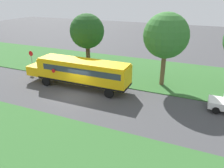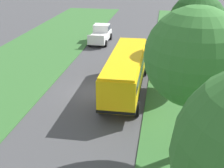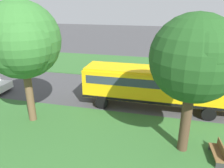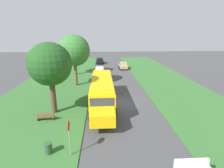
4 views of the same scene
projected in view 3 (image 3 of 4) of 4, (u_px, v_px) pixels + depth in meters
The scene contains 6 objects.
ground_plane at pixel (149, 95), 19.82m from camera, with size 120.00×120.00×0.00m, color #424244.
grass_far_side at pixel (155, 67), 27.98m from camera, with size 10.00×80.00×0.07m, color #33662D.
school_bus at pixel (155, 84), 16.92m from camera, with size 2.84×12.42×3.16m.
oak_tree_beside_bus at pixel (196, 58), 10.41m from camera, with size 4.39×4.39×7.56m.
oak_tree_roadside_mid at pixel (22, 42), 13.37m from camera, with size 4.91×4.88×8.14m.
park_bench at pixel (218, 152), 11.54m from camera, with size 1.63×0.61×0.92m.
Camera 3 is at (-18.47, -1.01, 7.95)m, focal length 35.00 mm.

